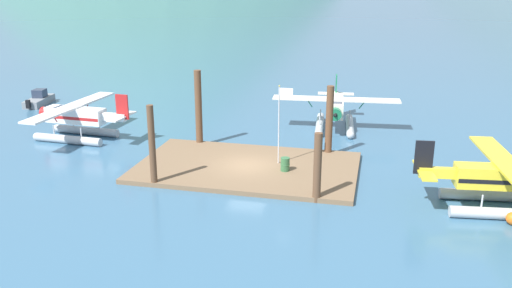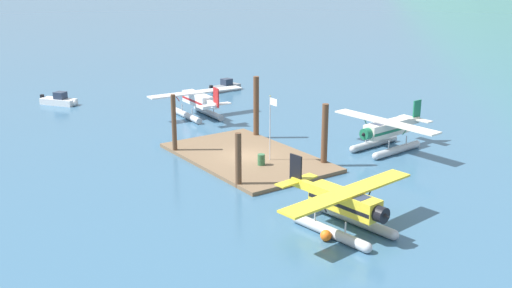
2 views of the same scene
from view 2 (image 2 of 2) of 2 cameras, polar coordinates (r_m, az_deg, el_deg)
name	(u,v)px [view 2 (image 2 of 2)]	position (r m, az deg, el deg)	size (l,w,h in m)	color
ground_plane	(247,159)	(50.35, -0.82, -1.41)	(1200.00, 1200.00, 0.00)	#38607F
dock_platform	(247,157)	(50.30, -0.82, -1.25)	(14.52, 8.89, 0.30)	brown
piling_near_left	(174,124)	(51.57, -7.71, 1.85)	(0.40, 0.40, 5.12)	brown
piling_near_right	(238,161)	(43.41, -1.67, -1.57)	(0.46, 0.46, 4.10)	brown
piling_far_left	(256,108)	(55.65, 0.01, 3.45)	(0.52, 0.52, 5.77)	brown
piling_far_right	(325,135)	(48.21, 6.47, 0.82)	(0.51, 0.51, 5.09)	brown
flagpole	(271,120)	(48.17, 1.42, 2.28)	(0.95, 0.10, 5.32)	silver
fuel_drum	(261,160)	(47.80, 0.50, -1.47)	(0.62, 0.62, 0.88)	#33663D
mooring_buoy	(326,236)	(36.08, 6.58, -8.54)	(0.68, 0.68, 0.68)	orange
seaplane_white_port_fwd	(197,102)	(63.91, -5.53, 3.91)	(7.98, 10.46, 3.84)	#B7BABF
seaplane_cream_bow_right	(386,133)	(53.43, 12.14, 1.05)	(10.48, 7.97, 3.84)	#B7BABF
seaplane_yellow_stbd_aft	(345,207)	(36.98, 8.33, -5.87)	(7.95, 10.49, 3.84)	#B7BABF
boat_white_open_sw	(60,100)	(73.05, -17.98, 3.91)	(4.31, 3.62, 1.50)	silver
boat_grey_open_west	(226,87)	(77.43, -2.86, 5.40)	(2.19, 4.85, 1.50)	gray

